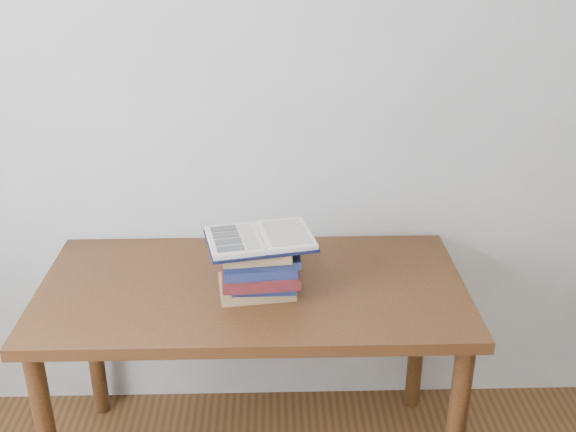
{
  "coord_description": "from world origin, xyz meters",
  "views": [
    {
      "loc": [
        -0.02,
        -0.52,
        1.85
      ],
      "look_at": [
        0.03,
        1.3,
        1.02
      ],
      "focal_mm": 42.0,
      "sensor_mm": 36.0,
      "label": 1
    }
  ],
  "objects": [
    {
      "name": "room_shell",
      "position": [
        -0.08,
        0.01,
        1.63
      ],
      "size": [
        3.54,
        3.54,
        2.62
      ],
      "color": "beige",
      "rests_on": "ground"
    },
    {
      "name": "desk",
      "position": [
        -0.08,
        1.38,
        0.64
      ],
      "size": [
        1.38,
        0.69,
        0.74
      ],
      "color": "#4D2D13",
      "rests_on": "ground"
    },
    {
      "name": "book_stack",
      "position": [
        -0.06,
        1.32,
        0.83
      ],
      "size": [
        0.27,
        0.22,
        0.18
      ],
      "color": "tan",
      "rests_on": "desk"
    },
    {
      "name": "open_book",
      "position": [
        -0.06,
        1.33,
        0.93
      ],
      "size": [
        0.36,
        0.29,
        0.03
      ],
      "rotation": [
        0.0,
        0.0,
        0.21
      ],
      "color": "black",
      "rests_on": "book_stack"
    }
  ]
}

